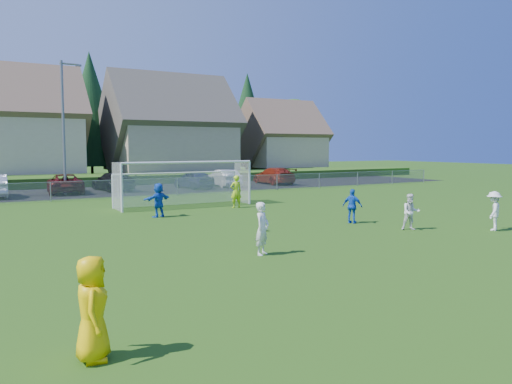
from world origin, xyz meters
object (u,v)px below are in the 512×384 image
Objects in this scene: soccer_goal at (182,177)px; car_c at (65,184)px; player_white_a at (262,229)px; car_f at (224,178)px; car_e at (194,180)px; player_blue_a at (352,206)px; car_d at (113,181)px; referee at (92,309)px; player_white_b at (411,212)px; player_blue_b at (158,200)px; player_white_c at (494,211)px; car_g at (274,176)px; soccer_ball at (265,228)px; goalkeeper at (236,192)px.

car_c is at bearing 110.96° from soccer_goal.
car_f is (10.61, 23.84, -0.10)m from player_white_a.
car_c is at bearing -12.01° from car_e.
player_blue_a is 20.80m from car_f.
car_f reaches higher than car_d.
player_blue_a is at bearing -8.11° from player_white_a.
car_e is (13.87, 28.59, -0.10)m from referee.
referee reaches higher than player_white_b.
player_white_a is 1.12× the size of player_white_b.
soccer_goal reaches higher than player_blue_b.
player_white_c is (2.73, -1.69, 0.05)m from player_white_b.
car_e is 0.83× the size of car_g.
car_d is (-8.23, 25.48, -0.07)m from player_white_c.
soccer_ball is 0.15× the size of player_blue_a.
referee is 15.25m from player_blue_a.
soccer_goal reaches higher than player_white_a.
car_f is at bearing -176.43° from car_c.
goalkeeper is at bearing 94.70° from car_d.
referee is 0.32× the size of car_g.
soccer_ball is 0.14× the size of player_white_c.
player_white_a is 0.32× the size of car_g.
goalkeeper is (-1.70, 7.38, 0.14)m from player_blue_a.
car_d is 1.12× the size of car_f.
car_e reaches higher than car_f.
car_g is (8.01, 0.90, 0.02)m from car_e.
car_c is (-9.00, 23.31, -0.03)m from player_white_b.
referee is at bearing 56.81° from car_g.
goalkeeper is 0.23× the size of soccer_goal.
referee reaches higher than car_g.
soccer_ball is at bearing 73.75° from goalkeeper.
car_e is at bearing 160.58° from car_d.
player_blue_b is at bearing 46.81° from car_g.
player_blue_a is 22.90m from car_g.
referee is at bearing 86.97° from car_c.
player_blue_a reaches higher than car_e.
car_c reaches higher than soccer_ball.
referee is 0.93× the size of goalkeeper.
car_e is 0.97× the size of car_f.
car_g is 0.67× the size of soccer_goal.
player_white_c is at bearing 80.54° from car_g.
player_white_a is (-2.28, -3.61, 0.69)m from soccer_ball.
player_white_b is 10.18m from goalkeeper.
car_d is (-0.43, 21.13, 0.58)m from soccer_ball.
car_e is 11.70m from soccer_goal.
player_white_b is at bearing -28.44° from player_white_a.
player_white_c reaches higher than player_blue_a.
referee reaches higher than player_white_a.
player_blue_b reaches higher than player_white_b.
soccer_ball is 21.14m from car_d.
soccer_goal reaches higher than car_g.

